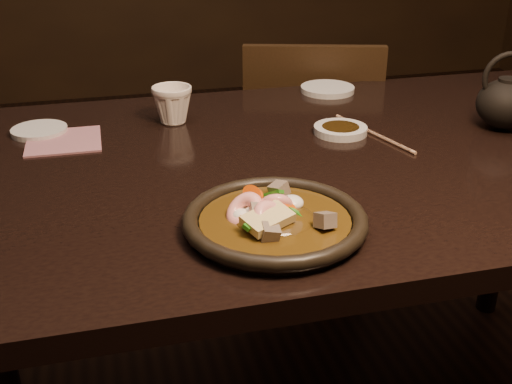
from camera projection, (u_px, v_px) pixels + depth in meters
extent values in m
cube|color=black|center=(322.00, 162.00, 1.25)|extent=(1.60, 0.90, 0.04)
cylinder|color=black|center=(504.00, 209.00, 1.89)|extent=(0.06, 0.06, 0.71)
cube|color=black|center=(307.00, 171.00, 2.02)|extent=(0.49, 0.49, 0.04)
cylinder|color=black|center=(349.00, 208.00, 2.25)|extent=(0.03, 0.03, 0.39)
cylinder|color=black|center=(359.00, 256.00, 1.96)|extent=(0.03, 0.03, 0.39)
cylinder|color=black|center=(257.00, 207.00, 2.26)|extent=(0.03, 0.03, 0.39)
cylinder|color=black|center=(254.00, 254.00, 1.97)|extent=(0.03, 0.03, 0.39)
cube|color=black|center=(312.00, 121.00, 1.76)|extent=(0.37, 0.13, 0.42)
cylinder|color=black|center=(275.00, 226.00, 0.96)|extent=(0.25, 0.25, 0.01)
torus|color=black|center=(275.00, 219.00, 0.95)|extent=(0.28, 0.28, 0.02)
cylinder|color=#3E280B|center=(275.00, 222.00, 0.95)|extent=(0.23, 0.23, 0.01)
ellipsoid|color=#3E280B|center=(275.00, 222.00, 0.95)|extent=(0.13, 0.12, 0.04)
torus|color=#FFACA1|center=(276.00, 207.00, 0.97)|extent=(0.06, 0.06, 0.06)
torus|color=#FFACA1|center=(245.00, 211.00, 0.95)|extent=(0.08, 0.08, 0.05)
torus|color=#FFACA1|center=(271.00, 221.00, 0.92)|extent=(0.07, 0.07, 0.05)
cube|color=gray|center=(250.00, 210.00, 0.97)|extent=(0.03, 0.03, 0.03)
cube|color=gray|center=(325.00, 220.00, 0.92)|extent=(0.03, 0.04, 0.03)
cube|color=gray|center=(279.00, 190.00, 1.02)|extent=(0.04, 0.04, 0.03)
cube|color=gray|center=(270.00, 233.00, 0.90)|extent=(0.03, 0.03, 0.03)
cube|color=gray|center=(278.00, 215.00, 0.95)|extent=(0.03, 0.03, 0.03)
cube|color=gray|center=(280.00, 205.00, 0.96)|extent=(0.03, 0.03, 0.03)
cube|color=gray|center=(258.00, 213.00, 0.94)|extent=(0.03, 0.03, 0.03)
cylinder|color=#EC4B07|center=(265.00, 213.00, 0.96)|extent=(0.05, 0.05, 0.04)
cylinder|color=#EC4B07|center=(287.00, 213.00, 0.94)|extent=(0.05, 0.05, 0.04)
cylinder|color=#EC4B07|center=(274.00, 214.00, 0.95)|extent=(0.06, 0.06, 0.02)
cylinder|color=#EC4B07|center=(253.00, 193.00, 1.00)|extent=(0.05, 0.05, 0.04)
cylinder|color=#EC4B07|center=(247.00, 222.00, 0.94)|extent=(0.05, 0.05, 0.03)
cube|color=#277115|center=(281.00, 209.00, 0.97)|extent=(0.04, 0.03, 0.01)
cube|color=#277115|center=(255.00, 220.00, 0.94)|extent=(0.04, 0.02, 0.02)
cube|color=#277115|center=(253.00, 224.00, 0.91)|extent=(0.04, 0.04, 0.01)
cube|color=#277115|center=(272.00, 194.00, 1.00)|extent=(0.03, 0.04, 0.03)
cube|color=#277115|center=(284.00, 221.00, 0.94)|extent=(0.03, 0.04, 0.01)
cube|color=#277115|center=(294.00, 212.00, 0.95)|extent=(0.03, 0.04, 0.02)
cube|color=#277115|center=(275.00, 214.00, 0.95)|extent=(0.04, 0.03, 0.02)
ellipsoid|color=white|center=(274.00, 213.00, 0.96)|extent=(0.03, 0.03, 0.02)
ellipsoid|color=white|center=(241.00, 217.00, 0.95)|extent=(0.03, 0.03, 0.02)
ellipsoid|color=white|center=(292.00, 203.00, 0.98)|extent=(0.04, 0.04, 0.02)
ellipsoid|color=white|center=(279.00, 218.00, 0.95)|extent=(0.04, 0.03, 0.03)
ellipsoid|color=white|center=(254.00, 213.00, 0.96)|extent=(0.03, 0.03, 0.02)
ellipsoid|color=white|center=(275.00, 212.00, 0.95)|extent=(0.03, 0.04, 0.02)
ellipsoid|color=white|center=(268.00, 212.00, 0.95)|extent=(0.03, 0.04, 0.02)
cube|color=#F2DA90|center=(268.00, 219.00, 0.91)|extent=(0.08, 0.07, 0.03)
cylinder|color=silver|center=(340.00, 130.00, 1.33)|extent=(0.11, 0.11, 0.02)
cylinder|color=silver|center=(39.00, 131.00, 1.33)|extent=(0.11, 0.11, 0.01)
cylinder|color=silver|center=(327.00, 89.00, 1.60)|extent=(0.13, 0.13, 0.01)
imported|color=#F2E1D1|center=(172.00, 103.00, 1.38)|extent=(0.11, 0.11, 0.09)
cylinder|color=tan|center=(375.00, 134.00, 1.32)|extent=(0.07, 0.24, 0.01)
cylinder|color=tan|center=(372.00, 132.00, 1.33)|extent=(0.07, 0.24, 0.01)
cube|color=#995E66|center=(64.00, 141.00, 1.29)|extent=(0.15, 0.15, 0.00)
ellipsoid|color=black|center=(506.00, 104.00, 1.34)|extent=(0.12, 0.12, 0.10)
cylinder|color=black|center=(509.00, 83.00, 1.32)|extent=(0.04, 0.04, 0.02)
torus|color=black|center=(510.00, 78.00, 1.31)|extent=(0.11, 0.05, 0.11)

